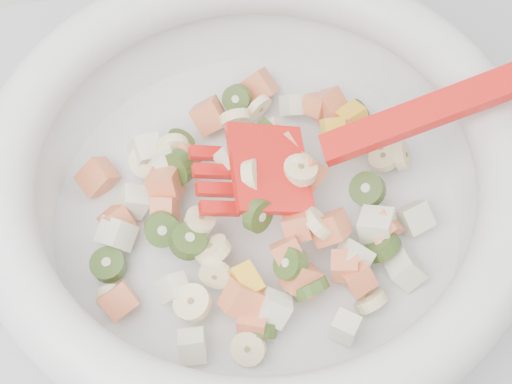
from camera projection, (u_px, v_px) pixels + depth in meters
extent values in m
cylinder|color=silver|center=(256.00, 218.00, 0.62)|extent=(0.33, 0.33, 0.02)
torus|color=silver|center=(256.00, 164.00, 0.55)|extent=(0.40, 0.40, 0.04)
cylinder|color=beige|center=(200.00, 220.00, 0.57)|extent=(0.02, 0.02, 0.02)
cylinder|color=beige|center=(293.00, 274.00, 0.55)|extent=(0.02, 0.03, 0.03)
cylinder|color=beige|center=(384.00, 158.00, 0.62)|extent=(0.03, 0.03, 0.02)
cylinder|color=beige|center=(382.00, 147.00, 0.63)|extent=(0.03, 0.03, 0.03)
cylinder|color=beige|center=(235.00, 118.00, 0.62)|extent=(0.03, 0.02, 0.03)
cylinder|color=beige|center=(146.00, 161.00, 0.62)|extent=(0.03, 0.03, 0.03)
cylinder|color=beige|center=(402.00, 156.00, 0.62)|extent=(0.02, 0.03, 0.03)
cylinder|color=beige|center=(258.00, 108.00, 0.64)|extent=(0.03, 0.02, 0.03)
cylinder|color=beige|center=(215.00, 274.00, 0.55)|extent=(0.03, 0.02, 0.03)
cylinder|color=beige|center=(173.00, 149.00, 0.61)|extent=(0.04, 0.01, 0.04)
cylinder|color=beige|center=(371.00, 301.00, 0.56)|extent=(0.03, 0.03, 0.03)
cylinder|color=beige|center=(248.00, 348.00, 0.54)|extent=(0.03, 0.03, 0.03)
cylinder|color=beige|center=(298.00, 166.00, 0.59)|extent=(0.03, 0.02, 0.03)
cylinder|color=beige|center=(300.00, 170.00, 0.57)|extent=(0.03, 0.03, 0.01)
cylinder|color=beige|center=(253.00, 177.00, 0.56)|extent=(0.02, 0.03, 0.03)
cylinder|color=beige|center=(213.00, 251.00, 0.56)|extent=(0.04, 0.04, 0.03)
cylinder|color=beige|center=(192.00, 303.00, 0.54)|extent=(0.03, 0.03, 0.02)
cylinder|color=beige|center=(319.00, 224.00, 0.56)|extent=(0.03, 0.03, 0.03)
cylinder|color=beige|center=(112.00, 297.00, 0.56)|extent=(0.03, 0.01, 0.03)
cube|color=#FB6E4F|center=(242.00, 300.00, 0.54)|extent=(0.03, 0.03, 0.04)
cube|color=#FB6E4F|center=(298.00, 227.00, 0.56)|extent=(0.03, 0.03, 0.03)
cube|color=#FB6E4F|center=(330.00, 228.00, 0.57)|extent=(0.03, 0.03, 0.04)
cube|color=#FB6E4F|center=(165.00, 185.00, 0.59)|extent=(0.03, 0.04, 0.03)
cube|color=#FB6E4F|center=(209.00, 116.00, 0.64)|extent=(0.03, 0.03, 0.04)
cube|color=#FB6E4F|center=(328.00, 106.00, 0.64)|extent=(0.04, 0.04, 0.03)
cube|color=#FB6E4F|center=(384.00, 228.00, 0.58)|extent=(0.03, 0.02, 0.03)
cube|color=#FB6E4F|center=(260.00, 87.00, 0.66)|extent=(0.04, 0.03, 0.04)
cube|color=#FB6E4F|center=(284.00, 148.00, 0.59)|extent=(0.02, 0.03, 0.03)
cube|color=#FB6E4F|center=(254.00, 323.00, 0.54)|extent=(0.03, 0.03, 0.03)
cube|color=#FB6E4F|center=(357.00, 276.00, 0.56)|extent=(0.03, 0.03, 0.03)
cube|color=#FB6E4F|center=(117.00, 222.00, 0.59)|extent=(0.03, 0.03, 0.03)
cube|color=#FB6E4F|center=(317.00, 105.00, 0.64)|extent=(0.03, 0.03, 0.03)
cube|color=#FB6E4F|center=(275.00, 141.00, 0.60)|extent=(0.02, 0.03, 0.02)
cube|color=#FB6E4F|center=(288.00, 254.00, 0.55)|extent=(0.03, 0.03, 0.03)
cube|color=#FB6E4F|center=(98.00, 177.00, 0.61)|extent=(0.04, 0.03, 0.03)
cube|color=#FB6E4F|center=(119.00, 300.00, 0.56)|extent=(0.03, 0.03, 0.03)
cube|color=#FB6E4F|center=(301.00, 279.00, 0.55)|extent=(0.03, 0.03, 0.04)
cube|color=#FB6E4F|center=(355.00, 136.00, 0.63)|extent=(0.04, 0.03, 0.03)
cube|color=#FB6E4F|center=(185.00, 158.00, 0.60)|extent=(0.03, 0.03, 0.02)
cube|color=#FB6E4F|center=(345.00, 266.00, 0.56)|extent=(0.03, 0.02, 0.02)
cube|color=#FB6E4F|center=(308.00, 172.00, 0.58)|extent=(0.03, 0.03, 0.03)
cube|color=#FB6E4F|center=(165.00, 209.00, 0.58)|extent=(0.03, 0.03, 0.03)
cylinder|color=#5C882D|center=(179.00, 143.00, 0.62)|extent=(0.03, 0.03, 0.02)
cylinder|color=#5C882D|center=(188.00, 241.00, 0.56)|extent=(0.04, 0.03, 0.02)
cylinder|color=#5C882D|center=(162.00, 229.00, 0.57)|extent=(0.03, 0.03, 0.03)
cylinder|color=#5C882D|center=(310.00, 288.00, 0.55)|extent=(0.04, 0.03, 0.03)
cylinder|color=#5C882D|center=(108.00, 265.00, 0.57)|extent=(0.03, 0.03, 0.02)
cylinder|color=#5C882D|center=(237.00, 98.00, 0.64)|extent=(0.03, 0.03, 0.03)
cylinder|color=#5C882D|center=(269.00, 133.00, 0.60)|extent=(0.02, 0.04, 0.04)
cylinder|color=#5C882D|center=(291.00, 264.00, 0.55)|extent=(0.03, 0.03, 0.03)
cylinder|color=#5C882D|center=(178.00, 167.00, 0.59)|extent=(0.03, 0.04, 0.04)
cylinder|color=#5C882D|center=(261.00, 328.00, 0.54)|extent=(0.03, 0.02, 0.03)
cylinder|color=#5C882D|center=(367.00, 190.00, 0.59)|extent=(0.03, 0.03, 0.03)
cylinder|color=#5C882D|center=(258.00, 216.00, 0.55)|extent=(0.03, 0.02, 0.03)
cylinder|color=#5C882D|center=(382.00, 246.00, 0.57)|extent=(0.04, 0.03, 0.03)
cylinder|color=#5C882D|center=(358.00, 113.00, 0.65)|extent=(0.03, 0.03, 0.02)
cube|color=white|center=(406.00, 270.00, 0.57)|extent=(0.03, 0.03, 0.03)
cube|color=white|center=(293.00, 105.00, 0.65)|extent=(0.02, 0.03, 0.03)
cube|color=white|center=(173.00, 288.00, 0.55)|extent=(0.03, 0.02, 0.03)
cube|color=white|center=(345.00, 327.00, 0.54)|extent=(0.02, 0.02, 0.02)
cube|color=white|center=(353.00, 256.00, 0.56)|extent=(0.03, 0.03, 0.03)
cube|color=white|center=(146.00, 151.00, 0.62)|extent=(0.03, 0.03, 0.03)
cube|color=white|center=(133.00, 202.00, 0.59)|extent=(0.03, 0.02, 0.03)
cube|color=white|center=(274.00, 308.00, 0.54)|extent=(0.03, 0.03, 0.03)
cube|color=white|center=(273.00, 135.00, 0.61)|extent=(0.03, 0.02, 0.02)
cube|color=white|center=(231.00, 156.00, 0.58)|extent=(0.03, 0.03, 0.03)
cube|color=white|center=(168.00, 162.00, 0.60)|extent=(0.03, 0.03, 0.03)
cube|color=white|center=(192.00, 346.00, 0.54)|extent=(0.02, 0.03, 0.03)
cube|color=white|center=(377.00, 226.00, 0.58)|extent=(0.03, 0.04, 0.03)
cube|color=white|center=(116.00, 234.00, 0.58)|extent=(0.04, 0.03, 0.03)
cube|color=white|center=(414.00, 219.00, 0.59)|extent=(0.03, 0.03, 0.03)
cube|color=yellow|center=(334.00, 134.00, 0.61)|extent=(0.02, 0.03, 0.03)
cube|color=yellow|center=(351.00, 115.00, 0.64)|extent=(0.03, 0.03, 0.02)
cube|color=yellow|center=(247.00, 280.00, 0.55)|extent=(0.02, 0.03, 0.02)
cube|color=red|center=(270.00, 169.00, 0.57)|extent=(0.07, 0.08, 0.04)
cube|color=red|center=(209.00, 153.00, 0.58)|extent=(0.03, 0.01, 0.02)
cube|color=red|center=(213.00, 171.00, 0.57)|extent=(0.03, 0.01, 0.02)
cube|color=red|center=(216.00, 190.00, 0.57)|extent=(0.03, 0.01, 0.02)
cube|color=red|center=(220.00, 208.00, 0.56)|extent=(0.03, 0.01, 0.02)
cube|color=red|center=(469.00, 97.00, 0.54)|extent=(0.21, 0.04, 0.08)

